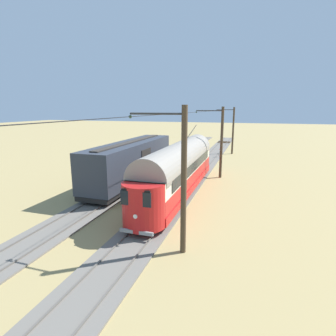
% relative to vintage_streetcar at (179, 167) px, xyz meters
% --- Properties ---
extents(ground_plane, '(220.00, 220.00, 0.00)m').
position_rel_vintage_streetcar_xyz_m(ground_plane, '(2.58, -5.05, -2.26)').
color(ground_plane, '#9E8956').
extents(track_streetcar_siding, '(2.80, 80.00, 0.18)m').
position_rel_vintage_streetcar_xyz_m(track_streetcar_siding, '(-0.00, -5.36, -2.21)').
color(track_streetcar_siding, '#666059').
rests_on(track_streetcar_siding, ground).
extents(track_adjacent_siding, '(2.80, 80.00, 0.18)m').
position_rel_vintage_streetcar_xyz_m(track_adjacent_siding, '(5.17, -5.36, -2.21)').
color(track_adjacent_siding, '#666059').
rests_on(track_adjacent_siding, ground).
extents(vintage_streetcar, '(2.65, 17.82, 5.19)m').
position_rel_vintage_streetcar_xyz_m(vintage_streetcar, '(0.00, 0.00, 0.00)').
color(vintage_streetcar, red).
rests_on(vintage_streetcar, ground).
extents(boxcar_adjacent, '(2.96, 14.28, 3.85)m').
position_rel_vintage_streetcar_xyz_m(boxcar_adjacent, '(5.17, -1.89, -0.10)').
color(boxcar_adjacent, '#2D333D').
rests_on(boxcar_adjacent, ground).
extents(catenary_pole_foreground, '(2.89, 0.28, 7.20)m').
position_rel_vintage_streetcar_xyz_m(catenary_pole_foreground, '(-2.60, -22.03, 1.50)').
color(catenary_pole_foreground, '#423323').
rests_on(catenary_pole_foreground, ground).
extents(catenary_pole_mid_near, '(2.89, 0.28, 7.20)m').
position_rel_vintage_streetcar_xyz_m(catenary_pole_mid_near, '(-2.60, -6.45, 1.50)').
color(catenary_pole_mid_near, '#423323').
rests_on(catenary_pole_mid_near, ground).
extents(catenary_pole_mid_far, '(2.89, 0.28, 7.20)m').
position_rel_vintage_streetcar_xyz_m(catenary_pole_mid_far, '(-2.60, 9.13, 1.50)').
color(catenary_pole_mid_far, '#423323').
rests_on(catenary_pole_mid_far, ground).
extents(overhead_wire_run, '(2.69, 50.74, 0.18)m').
position_rel_vintage_streetcar_xyz_m(overhead_wire_run, '(-0.04, 0.58, 4.39)').
color(overhead_wire_run, black).
rests_on(overhead_wire_run, ground).
extents(switch_stand, '(0.50, 0.30, 1.24)m').
position_rel_vintage_streetcar_xyz_m(switch_stand, '(-1.29, -18.00, -1.56)').
color(switch_stand, black).
rests_on(switch_stand, ground).
extents(track_end_bumper, '(1.80, 0.60, 0.80)m').
position_rel_vintage_streetcar_xyz_m(track_end_bumper, '(5.17, -20.55, -1.86)').
color(track_end_bumper, '#B2A519').
rests_on(track_end_bumper, ground).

